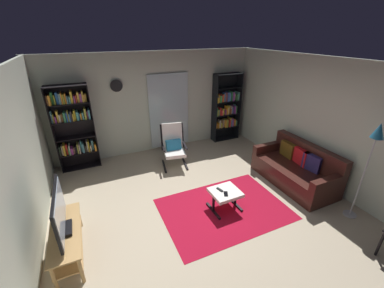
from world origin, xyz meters
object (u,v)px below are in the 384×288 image
ottoman (225,194)px  wall_clock (116,86)px  tv_remote (220,190)px  bookshelf_near_tv (73,125)px  tv_stand (67,239)px  television (60,213)px  cell_phone (226,194)px  leather_sofa (296,169)px  lounge_armchair (173,144)px  floor_lamp_by_sofa (374,144)px  bookshelf_near_sofa (226,109)px

ottoman → wall_clock: wall_clock is taller
ottoman → tv_remote: (-0.08, 0.07, 0.08)m
bookshelf_near_tv → tv_stand: bearing=-95.2°
television → cell_phone: (2.59, -0.12, -0.38)m
television → leather_sofa: 4.52m
ottoman → bookshelf_near_tv: bearing=130.6°
lounge_armchair → tv_remote: lounge_armchair is taller
leather_sofa → television: bearing=-178.9°
floor_lamp_by_sofa → bookshelf_near_tv: bearing=138.4°
tv_stand → television: size_ratio=1.19×
bookshelf_near_sofa → leather_sofa: size_ratio=1.11×
television → bookshelf_near_sofa: bookshelf_near_sofa is taller
tv_remote → bookshelf_near_tv: bearing=115.8°
cell_phone → wall_clock: wall_clock is taller
television → leather_sofa: size_ratio=0.58×
bookshelf_near_tv → bookshelf_near_sofa: size_ratio=1.01×
bookshelf_near_tv → bookshelf_near_sofa: bookshelf_near_tv is taller
bookshelf_near_tv → leather_sofa: 5.06m
bookshelf_near_tv → bookshelf_near_sofa: 4.08m
bookshelf_near_sofa → floor_lamp_by_sofa: (0.28, -3.93, 0.47)m
tv_stand → leather_sofa: 4.49m
floor_lamp_by_sofa → leather_sofa: bearing=95.5°
bookshelf_near_sofa → floor_lamp_by_sofa: size_ratio=1.11×
tv_remote → ottoman: bearing=-57.1°
ottoman → wall_clock: 3.57m
leather_sofa → wall_clock: (-3.17, 2.82, 1.54)m
television → ottoman: (2.63, -0.04, -0.46)m
bookshelf_near_tv → bookshelf_near_sofa: bearing=0.7°
television → wall_clock: size_ratio=3.52×
floor_lamp_by_sofa → tv_remote: bearing=150.5°
tv_stand → lounge_armchair: bearing=39.3°
ottoman → wall_clock: size_ratio=1.83×
tv_stand → television: bearing=-15.3°
bookshelf_near_sofa → lounge_armchair: 2.19m
bookshelf_near_tv → ottoman: bearing=-49.4°
bookshelf_near_sofa → ottoman: 3.36m
floor_lamp_by_sofa → lounge_armchair: bearing=126.3°
tv_stand → floor_lamp_by_sofa: floor_lamp_by_sofa is taller
bookshelf_near_tv → bookshelf_near_sofa: (4.08, 0.05, -0.13)m
television → wall_clock: 3.37m
television → bookshelf_near_tv: bearing=84.9°
television → tv_stand: bearing=164.7°
lounge_armchair → bookshelf_near_tv: bearing=159.2°
television → ottoman: bearing=-1.0°
bookshelf_near_sofa → ottoman: (-1.70, -2.83, -0.63)m
bookshelf_near_tv → lounge_armchair: (2.11, -0.80, -0.55)m
bookshelf_near_sofa → bookshelf_near_tv: bearing=-179.3°
bookshelf_near_sofa → tv_stand: bearing=-147.3°
bookshelf_near_sofa → wall_clock: (-3.00, 0.12, 0.90)m
tv_stand → lounge_armchair: size_ratio=1.19×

